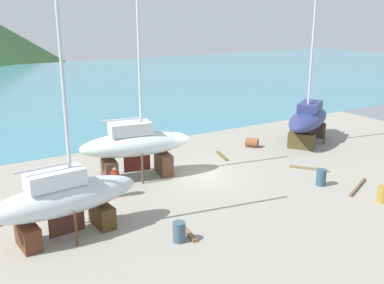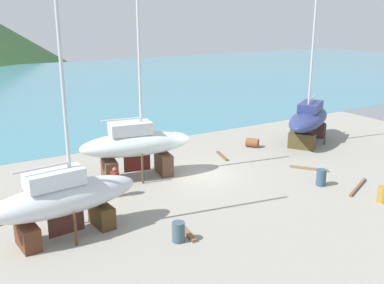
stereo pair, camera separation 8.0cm
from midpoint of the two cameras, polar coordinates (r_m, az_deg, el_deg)
ground_plane at (r=24.48m, az=4.52°, el=-6.09°), size 42.88×42.88×0.00m
sea_water at (r=61.69m, az=-18.59°, el=6.65°), size 168.79×60.97×0.01m
sailboat_large_starboard at (r=19.62m, az=-16.18°, el=-6.94°), size 6.72×2.45×11.32m
sailboat_mid_port at (r=25.80m, az=-7.27°, el=-0.39°), size 6.76×3.03×10.49m
sailboat_small_center at (r=33.91m, az=14.61°, el=2.89°), size 7.40×5.86×12.92m
worker at (r=23.58m, az=-9.90°, el=-5.02°), size 0.37×0.49×1.60m
barrel_tipped_center at (r=32.25m, az=7.63°, el=-0.07°), size 1.03×1.07×0.64m
barrel_rust_far at (r=25.84m, az=16.13°, el=-4.37°), size 0.72×0.72×0.93m
barrel_tar_black at (r=19.01m, az=-1.80°, el=-11.43°), size 0.62×0.62×0.87m
barrel_tipped_left at (r=24.35m, az=-13.93°, el=-5.99°), size 0.81×0.96×0.53m
barrel_tipped_right at (r=24.72m, az=23.23°, el=-6.17°), size 0.82×0.82×0.81m
timber_plank_near at (r=28.33m, az=14.64°, el=-3.29°), size 1.50×1.93×0.15m
timber_short_cross at (r=19.80m, az=-0.82°, el=-11.43°), size 0.44×1.86×0.14m
timber_long_fore at (r=26.21m, az=20.41°, el=-5.42°), size 2.76×1.35×0.13m
timber_plank_far at (r=29.93m, az=3.79°, el=-1.78°), size 0.70×1.91×0.11m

